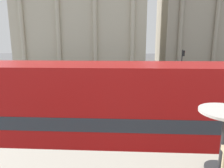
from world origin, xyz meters
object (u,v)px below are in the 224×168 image
plaza_building_right (218,27)px  car_black (76,71)px  traffic_light_near (122,89)px  pedestrian_yellow (107,72)px  pedestrian_grey (142,72)px  traffic_light_far (182,61)px  double_decker_bus (117,115)px  traffic_light_mid (175,76)px  plaza_building_left (83,20)px

plaza_building_right → car_black: size_ratio=6.87×
traffic_light_near → pedestrian_yellow: bearing=97.5°
car_black → pedestrian_yellow: (4.99, -2.20, 0.33)m
traffic_light_near → pedestrian_grey: traffic_light_near is taller
pedestrian_grey → pedestrian_yellow: size_ratio=0.90×
traffic_light_near → plaza_building_right: bearing=60.3°
pedestrian_yellow → traffic_light_far: bearing=9.1°
double_decker_bus → pedestrian_yellow: 21.13m
traffic_light_mid → car_black: size_ratio=0.81×
traffic_light_near → traffic_light_far: 16.03m
traffic_light_near → pedestrian_grey: 17.01m
plaza_building_left → traffic_light_near: 40.33m
pedestrian_grey → traffic_light_near: bearing=83.7°
double_decker_bus → traffic_light_mid: 10.77m
traffic_light_near → traffic_light_mid: size_ratio=1.02×
double_decker_bus → traffic_light_near: double_decker_bus is taller
traffic_light_mid → traffic_light_far: traffic_light_far is taller
traffic_light_mid → pedestrian_yellow: size_ratio=1.93×
plaza_building_left → traffic_light_near: bearing=-75.8°
traffic_light_far → traffic_light_mid: bearing=-109.3°
double_decker_bus → pedestrian_grey: bearing=79.2°
traffic_light_far → pedestrian_yellow: size_ratio=2.35×
plaza_building_left → traffic_light_near: size_ratio=8.54×
traffic_light_near → traffic_light_far: size_ratio=0.84×
plaza_building_right → traffic_light_mid: size_ratio=8.43×
car_black → pedestrian_yellow: 5.46m
traffic_light_mid → pedestrian_yellow: 13.10m
double_decker_bus → pedestrian_grey: (2.99, 21.29, -1.44)m
plaza_building_right → traffic_light_far: (-16.28, -27.69, -6.24)m
pedestrian_grey → traffic_light_mid: bearing=101.3°
double_decker_bus → traffic_light_near: size_ratio=3.14×
pedestrian_grey → pedestrian_yellow: 5.02m
plaza_building_right → pedestrian_grey: plaza_building_right is taller
pedestrian_grey → pedestrian_yellow: bearing=6.9°
double_decker_bus → plaza_building_right: (24.00, 46.39, 6.60)m
plaza_building_right → pedestrian_yellow: (-26.02, -25.40, -7.92)m
double_decker_bus → traffic_light_mid: double_decker_bus is taller
double_decker_bus → traffic_light_far: (7.72, 18.69, 0.36)m
plaza_building_left → car_black: size_ratio=7.12×
traffic_light_near → pedestrian_yellow: (-2.16, 16.41, -1.27)m
traffic_light_far → pedestrian_grey: traffic_light_far is taller
traffic_light_mid → traffic_light_far: (3.14, 8.95, 0.46)m
traffic_light_near → pedestrian_grey: bearing=80.3°
traffic_light_near → car_black: traffic_light_near is taller
traffic_light_far → car_black: traffic_light_far is taller
double_decker_bus → traffic_light_mid: bearing=62.0°
plaza_building_right → traffic_light_near: bearing=-119.7°
traffic_light_mid → pedestrian_yellow: traffic_light_mid is taller
double_decker_bus → traffic_light_near: (0.14, 4.58, -0.05)m
car_black → plaza_building_left: bearing=28.8°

